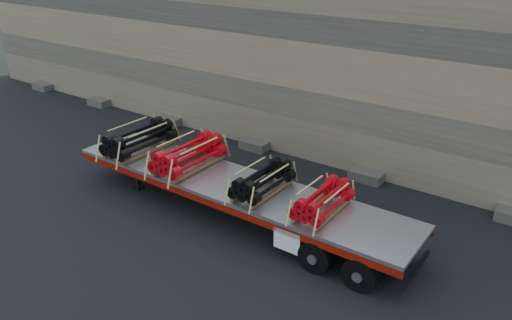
{
  "coord_description": "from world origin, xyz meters",
  "views": [
    {
      "loc": [
        8.19,
        -10.84,
        8.15
      ],
      "look_at": [
        -0.39,
        1.15,
        1.48
      ],
      "focal_mm": 35.0,
      "sensor_mm": 36.0,
      "label": 1
    }
  ],
  "objects_px": {
    "bundle_midfront": "(189,155)",
    "bundle_midrear": "(263,181)",
    "bundle_front": "(139,140)",
    "trailer": "(233,199)",
    "bundle_rear": "(323,201)"
  },
  "relations": [
    {
      "from": "bundle_front",
      "to": "bundle_midrear",
      "type": "height_order",
      "value": "bundle_front"
    },
    {
      "from": "bundle_midfront",
      "to": "bundle_midrear",
      "type": "height_order",
      "value": "bundle_midfront"
    },
    {
      "from": "bundle_front",
      "to": "bundle_midrear",
      "type": "distance_m",
      "value": 5.27
    },
    {
      "from": "trailer",
      "to": "bundle_midfront",
      "type": "bearing_deg",
      "value": 180.0
    },
    {
      "from": "bundle_front",
      "to": "bundle_midfront",
      "type": "height_order",
      "value": "bundle_front"
    },
    {
      "from": "bundle_rear",
      "to": "trailer",
      "type": "bearing_deg",
      "value": 180.0
    },
    {
      "from": "bundle_midrear",
      "to": "bundle_rear",
      "type": "xyz_separation_m",
      "value": [
        2.0,
        -0.01,
        -0.02
      ]
    },
    {
      "from": "trailer",
      "to": "bundle_front",
      "type": "height_order",
      "value": "bundle_front"
    },
    {
      "from": "trailer",
      "to": "bundle_rear",
      "type": "height_order",
      "value": "bundle_rear"
    },
    {
      "from": "trailer",
      "to": "bundle_rear",
      "type": "xyz_separation_m",
      "value": [
        3.14,
        -0.01,
        0.94
      ]
    },
    {
      "from": "bundle_midfront",
      "to": "bundle_midrear",
      "type": "relative_size",
      "value": 1.19
    },
    {
      "from": "bundle_midfront",
      "to": "bundle_midrear",
      "type": "bearing_deg",
      "value": -0.0
    },
    {
      "from": "trailer",
      "to": "bundle_midrear",
      "type": "relative_size",
      "value": 5.68
    },
    {
      "from": "bundle_front",
      "to": "bundle_rear",
      "type": "xyz_separation_m",
      "value": [
        7.27,
        -0.02,
        -0.09
      ]
    },
    {
      "from": "bundle_front",
      "to": "bundle_rear",
      "type": "distance_m",
      "value": 7.27
    }
  ]
}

